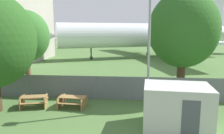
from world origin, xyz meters
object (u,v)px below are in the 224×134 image
portable_cabin (177,107)px  picnic_bench_near_cabin (72,100)px  tree_near_hangar (183,30)px  tree_left_of_cabin (26,36)px  airplane (149,35)px  picnic_bench_open_grass (34,100)px

portable_cabin → picnic_bench_near_cabin: bearing=162.6°
picnic_bench_near_cabin → tree_near_hangar: size_ratio=0.23×
tree_near_hangar → tree_left_of_cabin: size_ratio=1.19×
portable_cabin → tree_left_of_cabin: 14.09m
picnic_bench_near_cabin → tree_near_hangar: (8.01, 3.80, 4.78)m
airplane → tree_left_of_cabin: size_ratio=6.03×
airplane → tree_left_of_cabin: airplane is taller
picnic_bench_near_cabin → tree_left_of_cabin: (-5.25, 4.48, 4.21)m
picnic_bench_open_grass → tree_left_of_cabin: size_ratio=0.29×
airplane → tree_left_of_cabin: 27.59m
airplane → tree_near_hangar: airplane is taller
portable_cabin → tree_near_hangar: bearing=80.7°
picnic_bench_open_grass → tree_near_hangar: bearing=20.4°
airplane → tree_left_of_cabin: (-12.57, -24.56, 0.48)m
portable_cabin → airplane: bearing=93.0°
tree_near_hangar → picnic_bench_near_cabin: bearing=-154.6°
picnic_bench_near_cabin → tree_near_hangar: bearing=25.4°
portable_cabin → tree_left_of_cabin: size_ratio=0.52×
tree_near_hangar → tree_left_of_cabin: 13.29m
portable_cabin → picnic_bench_near_cabin: (-6.42, 2.60, -0.70)m
tree_near_hangar → tree_left_of_cabin: tree_near_hangar is taller
portable_cabin → picnic_bench_near_cabin: 6.96m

